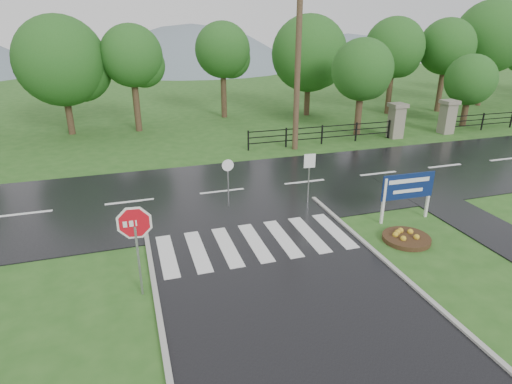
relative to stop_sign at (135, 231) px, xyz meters
name	(u,v)px	position (x,y,z in m)	size (l,w,h in m)	color
ground	(317,340)	(3.89, -3.18, -1.97)	(120.00, 120.00, 0.00)	#29571D
main_road	(222,192)	(3.89, 6.82, -1.97)	(90.00, 8.00, 0.04)	black
walkway	(477,223)	(12.39, 0.82, -1.97)	(2.20, 11.00, 0.04)	black
crosswalk	(255,242)	(3.89, 1.82, -1.91)	(6.50, 2.80, 0.02)	silver
pillar_west	(396,120)	(16.89, 12.82, -0.79)	(1.00, 1.00, 2.24)	gray
pillar_east	(448,116)	(20.89, 12.82, -0.79)	(1.00, 1.00, 2.24)	gray
fence_west	(322,133)	(11.64, 12.82, -1.25)	(9.58, 0.08, 1.20)	black
hills	(172,160)	(7.39, 61.82, -17.51)	(102.00, 48.00, 48.00)	slate
treeline	(192,124)	(4.89, 20.82, -1.97)	(83.20, 5.20, 10.00)	#1C5119
stop_sign	(135,231)	(0.00, 0.00, 0.00)	(1.26, 0.15, 2.85)	#939399
estate_billboard	(408,188)	(9.91, 1.92, -0.67)	(2.17, 0.12, 1.90)	silver
flower_bed	(406,237)	(8.99, 0.46, -1.85)	(1.64, 1.64, 0.33)	#332111
reg_sign_small	(309,169)	(7.05, 4.54, -0.44)	(0.48, 0.07, 2.16)	#939399
reg_sign_round	(228,177)	(3.78, 5.12, -0.65)	(0.48, 0.06, 2.06)	#939399
utility_pole_east	(298,61)	(9.65, 12.32, 3.09)	(1.77, 0.38, 9.95)	#473523
entrance_tree_left	(362,70)	(14.97, 14.32, 2.24)	(3.93, 3.93, 6.21)	#3D2B1C
entrance_tree_right	(471,80)	(23.69, 14.32, 1.29)	(3.52, 3.52, 5.04)	#3D2B1C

